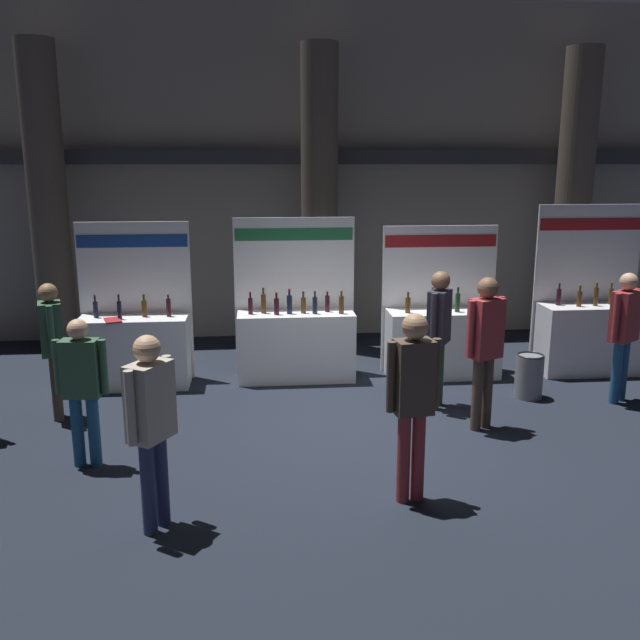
% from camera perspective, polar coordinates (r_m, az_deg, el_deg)
% --- Properties ---
extents(ground_plane, '(27.31, 27.31, 0.00)m').
position_cam_1_polar(ground_plane, '(8.54, 2.27, -8.57)').
color(ground_plane, black).
extents(hall_colonnade, '(13.66, 1.28, 5.80)m').
position_cam_1_polar(hall_colonnade, '(12.34, -0.32, 11.56)').
color(hall_colonnade, gray).
rests_on(hall_colonnade, ground_plane).
extents(exhibitor_booth_0, '(1.58, 0.73, 2.30)m').
position_cam_1_polar(exhibitor_booth_0, '(10.12, -15.00, -1.97)').
color(exhibitor_booth_0, white).
rests_on(exhibitor_booth_0, ground_plane).
extents(exhibitor_booth_1, '(1.77, 0.66, 2.33)m').
position_cam_1_polar(exhibitor_booth_1, '(10.10, -2.00, -1.54)').
color(exhibitor_booth_1, white).
rests_on(exhibitor_booth_1, ground_plane).
extents(exhibitor_booth_2, '(1.72, 0.66, 2.20)m').
position_cam_1_polar(exhibitor_booth_2, '(10.39, 10.03, -1.41)').
color(exhibitor_booth_2, white).
rests_on(exhibitor_booth_2, ground_plane).
extents(exhibitor_booth_3, '(1.62, 0.66, 2.50)m').
position_cam_1_polar(exhibitor_booth_3, '(11.17, 21.39, -0.86)').
color(exhibitor_booth_3, white).
rests_on(exhibitor_booth_3, ground_plane).
extents(trash_bin, '(0.37, 0.37, 0.61)m').
position_cam_1_polar(trash_bin, '(9.77, 16.85, -4.43)').
color(trash_bin, slate).
rests_on(trash_bin, ground_plane).
extents(visitor_0, '(0.51, 0.30, 1.81)m').
position_cam_1_polar(visitor_0, '(6.40, 7.67, -5.82)').
color(visitor_0, maroon).
rests_on(visitor_0, ground_plane).
extents(visitor_1, '(0.34, 0.49, 1.71)m').
position_cam_1_polar(visitor_1, '(9.01, -21.22, -1.49)').
color(visitor_1, '#47382D').
rests_on(visitor_1, ground_plane).
extents(visitor_2, '(0.38, 0.48, 1.79)m').
position_cam_1_polar(visitor_2, '(8.92, 9.77, -0.58)').
color(visitor_2, '#33563D').
rests_on(visitor_2, ground_plane).
extents(visitor_3, '(0.50, 0.44, 1.74)m').
position_cam_1_polar(visitor_3, '(9.83, 23.80, -0.40)').
color(visitor_3, navy).
rests_on(visitor_3, ground_plane).
extents(visitor_4, '(0.41, 0.49, 1.75)m').
position_cam_1_polar(visitor_4, '(6.04, -13.77, -7.62)').
color(visitor_4, navy).
rests_on(visitor_4, ground_plane).
extents(visitor_5, '(0.55, 0.24, 1.59)m').
position_cam_1_polar(visitor_5, '(7.53, -19.04, -4.79)').
color(visitor_5, navy).
rests_on(visitor_5, ground_plane).
extents(visitor_7, '(0.50, 0.38, 1.84)m').
position_cam_1_polar(visitor_7, '(8.28, 13.46, -1.53)').
color(visitor_7, '#47382D').
rests_on(visitor_7, ground_plane).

